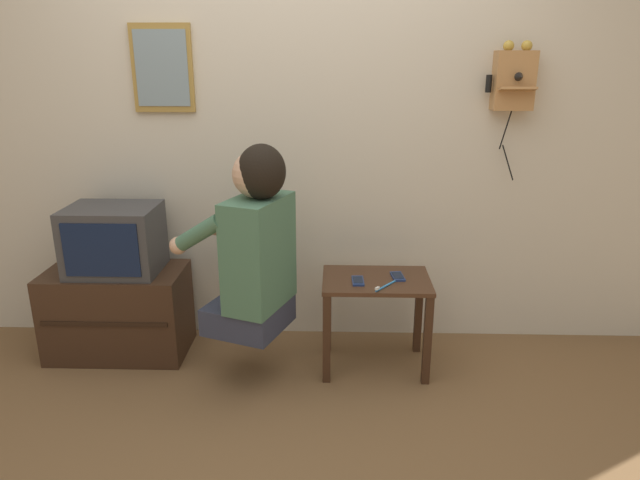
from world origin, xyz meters
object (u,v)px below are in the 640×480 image
Objects in this scene: cell_phone_held at (358,281)px; cell_phone_spare at (398,276)px; television at (114,240)px; toothbrush at (385,286)px; wall_phone_antique at (514,79)px; framed_picture at (162,68)px; person at (255,244)px.

cell_phone_spare is at bearing 15.97° from cell_phone_held.
cell_phone_held is at bearing -168.61° from cell_phone_spare.
television reaches higher than toothbrush.
wall_phone_antique reaches higher than cell_phone_held.
framed_picture is 1.54m from cell_phone_held.
cell_phone_held is (1.06, -0.43, -1.04)m from framed_picture.
television is 1.48m from toothbrush.
television is at bearing -134.61° from framed_picture.
television is 2.29m from wall_phone_antique.
framed_picture is 1.66m from toothbrush.
cell_phone_held and cell_phone_spare have the same top height.
toothbrush is (-0.67, -0.45, -0.99)m from wall_phone_antique.
framed_picture reaches higher than toothbrush.
person reaches higher than cell_phone_spare.
toothbrush is (1.19, -0.49, -1.04)m from framed_picture.
cell_phone_held is 0.97× the size of cell_phone_spare.
television is 1.34m from cell_phone_held.
framed_picture reaches higher than person.
television is 0.96m from framed_picture.
person is 0.69m from toothbrush.
person is at bearing -172.18° from cell_phone_spare.
wall_phone_antique is at bearing 23.37° from cell_phone_held.
framed_picture is 3.04× the size of toothbrush.
wall_phone_antique is 5.58× the size of cell_phone_spare.
framed_picture is 3.65× the size of cell_phone_held.
framed_picture is at bearing 45.39° from television.
person is 7.52× the size of cell_phone_held.
cell_phone_held is at bearing -21.92° from framed_picture.
television is (-0.81, 0.28, -0.08)m from person.
toothbrush is at bearing -29.44° from cell_phone_held.
framed_picture is at bearing 178.63° from wall_phone_antique.
cell_phone_spare is (0.72, 0.18, -0.24)m from person.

